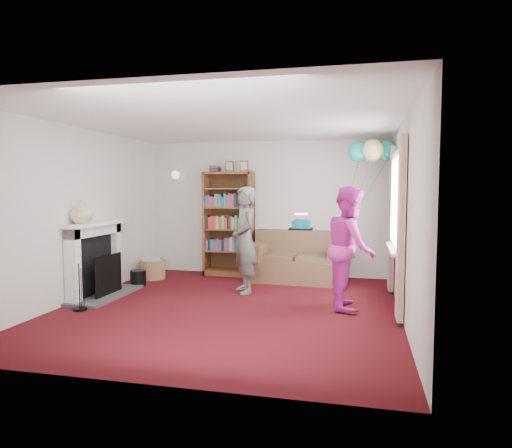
% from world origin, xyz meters
% --- Properties ---
extents(ground, '(5.00, 5.00, 0.00)m').
position_xyz_m(ground, '(0.00, 0.00, 0.00)').
color(ground, black).
rests_on(ground, ground).
extents(wall_back, '(4.50, 0.02, 2.50)m').
position_xyz_m(wall_back, '(0.00, 2.51, 1.25)').
color(wall_back, silver).
rests_on(wall_back, ground).
extents(wall_left, '(0.02, 5.00, 2.50)m').
position_xyz_m(wall_left, '(-2.26, 0.00, 1.25)').
color(wall_left, silver).
rests_on(wall_left, ground).
extents(wall_right, '(0.02, 5.00, 2.50)m').
position_xyz_m(wall_right, '(2.26, 0.00, 1.25)').
color(wall_right, silver).
rests_on(wall_right, ground).
extents(ceiling, '(4.50, 5.00, 0.01)m').
position_xyz_m(ceiling, '(0.00, 0.00, 2.50)').
color(ceiling, white).
rests_on(ceiling, wall_back).
extents(fireplace, '(0.55, 1.80, 1.12)m').
position_xyz_m(fireplace, '(-2.09, 0.19, 0.51)').
color(fireplace, '#3F3F42').
rests_on(fireplace, ground).
extents(window_bay, '(0.14, 2.02, 2.20)m').
position_xyz_m(window_bay, '(2.21, 0.60, 1.20)').
color(window_bay, white).
rests_on(window_bay, ground).
extents(wall_sconce, '(0.16, 0.23, 0.16)m').
position_xyz_m(wall_sconce, '(-1.75, 2.36, 1.88)').
color(wall_sconce, gold).
rests_on(wall_sconce, ground).
extents(bookcase, '(0.91, 0.42, 2.13)m').
position_xyz_m(bookcase, '(-0.67, 2.30, 0.94)').
color(bookcase, '#472B14').
rests_on(bookcase, ground).
extents(sofa, '(1.62, 0.86, 0.86)m').
position_xyz_m(sofa, '(0.66, 2.07, 0.33)').
color(sofa, brown).
rests_on(sofa, ground).
extents(wicker_basket, '(0.45, 0.45, 0.40)m').
position_xyz_m(wicker_basket, '(-1.90, 1.61, 0.18)').
color(wicker_basket, '#987147').
rests_on(wicker_basket, ground).
extents(person_striped, '(0.65, 0.72, 1.65)m').
position_xyz_m(person_striped, '(-0.02, 0.93, 0.82)').
color(person_striped, black).
rests_on(person_striped, ground).
extents(person_magenta, '(0.69, 0.85, 1.65)m').
position_xyz_m(person_magenta, '(1.60, 0.36, 0.83)').
color(person_magenta, '#C22697').
rests_on(person_magenta, ground).
extents(birthday_cake, '(0.33, 0.33, 0.22)m').
position_xyz_m(birthday_cake, '(0.92, 0.45, 1.12)').
color(birthday_cake, black).
rests_on(birthday_cake, ground).
extents(balloons, '(0.94, 0.77, 1.73)m').
position_xyz_m(balloons, '(1.90, 1.76, 2.22)').
color(balloons, '#3F3F3F').
rests_on(balloons, ground).
extents(mantel_vase, '(0.38, 0.38, 0.34)m').
position_xyz_m(mantel_vase, '(-2.12, -0.15, 1.29)').
color(mantel_vase, beige).
rests_on(mantel_vase, fireplace).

